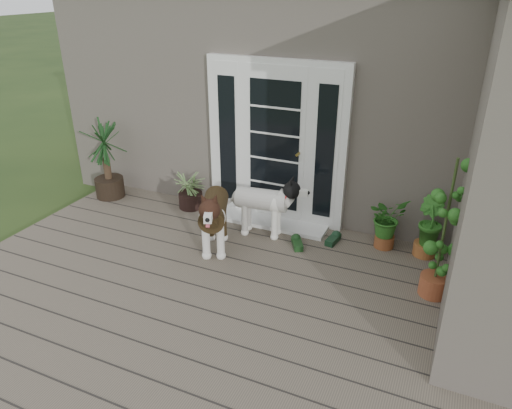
% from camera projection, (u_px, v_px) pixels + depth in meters
% --- Properties ---
extents(deck, '(6.20, 4.60, 0.12)m').
position_uv_depth(deck, '(211.00, 316.00, 4.78)').
color(deck, '#6B5B4C').
rests_on(deck, ground).
extents(house_main, '(7.40, 4.00, 3.10)m').
position_uv_depth(house_main, '(335.00, 87.00, 7.64)').
color(house_main, '#665E54').
rests_on(house_main, ground).
extents(door_unit, '(1.90, 0.14, 2.15)m').
position_uv_depth(door_unit, '(276.00, 143.00, 6.18)').
color(door_unit, white).
rests_on(door_unit, deck).
extents(door_step, '(1.60, 0.40, 0.05)m').
position_uv_depth(door_step, '(269.00, 221.00, 6.46)').
color(door_step, white).
rests_on(door_step, deck).
extents(brindle_dog, '(0.75, 1.04, 0.80)m').
position_uv_depth(brindle_dog, '(215.00, 220.00, 5.69)').
color(brindle_dog, '#3E2D16').
rests_on(brindle_dog, deck).
extents(white_dog, '(0.91, 0.47, 0.72)m').
position_uv_depth(white_dog, '(262.00, 209.00, 6.04)').
color(white_dog, white).
rests_on(white_dog, deck).
extents(spider_plant, '(0.67, 0.67, 0.61)m').
position_uv_depth(spider_plant, '(190.00, 188.00, 6.80)').
color(spider_plant, '#73925A').
rests_on(spider_plant, deck).
extents(yucca, '(1.06, 1.06, 1.17)m').
position_uv_depth(yucca, '(106.00, 160.00, 7.03)').
color(yucca, '#113414').
rests_on(yucca, deck).
extents(herb_a, '(0.65, 0.65, 0.58)m').
position_uv_depth(herb_a, '(386.00, 226.00, 5.78)').
color(herb_a, '#1B4F16').
rests_on(herb_a, deck).
extents(herb_b, '(0.51, 0.51, 0.55)m').
position_uv_depth(herb_b, '(427.00, 235.00, 5.61)').
color(herb_b, '#1E5C1A').
rests_on(herb_b, deck).
extents(herb_c, '(0.33, 0.33, 0.50)m').
position_uv_depth(herb_c, '(467.00, 244.00, 5.46)').
color(herb_c, '#175117').
rests_on(herb_c, deck).
extents(sapling, '(0.51, 0.51, 1.58)m').
position_uv_depth(sapling, '(445.00, 228.00, 4.68)').
color(sapling, '#1A4E16').
rests_on(sapling, deck).
extents(clog_left, '(0.29, 0.36, 0.10)m').
position_uv_depth(clog_left, '(297.00, 243.00, 5.89)').
color(clog_left, '#173916').
rests_on(clog_left, deck).
extents(clog_right, '(0.19, 0.34, 0.10)m').
position_uv_depth(clog_right, '(333.00, 239.00, 5.98)').
color(clog_right, black).
rests_on(clog_right, deck).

